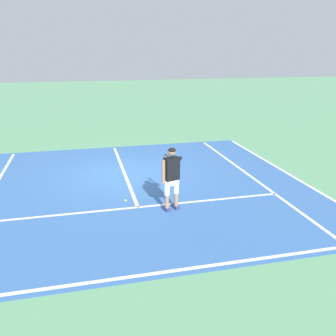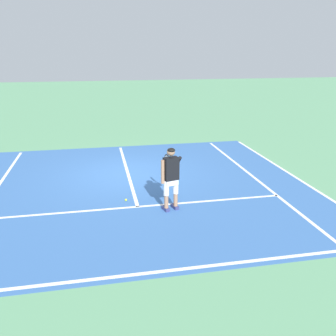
# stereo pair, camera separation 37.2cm
# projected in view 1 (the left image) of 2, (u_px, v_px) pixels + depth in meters

# --- Properties ---
(ground_plane) EXTENTS (80.00, 80.00, 0.00)m
(ground_plane) POSITION_uv_depth(u_px,v_px,m) (125.00, 174.00, 12.49)
(ground_plane) COLOR #609E70
(court_inner_surface) EXTENTS (10.98, 9.92, 0.00)m
(court_inner_surface) POSITION_uv_depth(u_px,v_px,m) (130.00, 186.00, 11.40)
(court_inner_surface) COLOR #3866A8
(court_inner_surface) RESTS_ON ground
(line_baseline) EXTENTS (10.98, 0.10, 0.01)m
(line_baseline) POSITION_uv_depth(u_px,v_px,m) (164.00, 272.00, 7.00)
(line_baseline) COLOR white
(line_baseline) RESTS_ON ground
(line_service) EXTENTS (8.23, 0.10, 0.01)m
(line_service) POSITION_uv_depth(u_px,v_px,m) (138.00, 207.00, 9.88)
(line_service) COLOR white
(line_service) RESTS_ON ground
(line_centre_service) EXTENTS (0.10, 6.40, 0.01)m
(line_centre_service) POSITION_uv_depth(u_px,v_px,m) (124.00, 171.00, 12.84)
(line_centre_service) COLOR white
(line_centre_service) RESTS_ON ground
(line_singles_right) EXTENTS (0.10, 9.52, 0.01)m
(line_singles_right) POSITION_uv_depth(u_px,v_px,m) (250.00, 176.00, 12.32)
(line_singles_right) COLOR white
(line_singles_right) RESTS_ON ground
(line_doubles_right) EXTENTS (0.10, 9.52, 0.01)m
(line_doubles_right) POSITION_uv_depth(u_px,v_px,m) (287.00, 173.00, 12.63)
(line_doubles_right) COLOR white
(line_doubles_right) RESTS_ON ground
(tennis_player) EXTENTS (0.58, 1.21, 1.71)m
(tennis_player) POSITION_uv_depth(u_px,v_px,m) (171.00, 175.00, 9.46)
(tennis_player) COLOR navy
(tennis_player) RESTS_ON ground
(tennis_ball_near_feet) EXTENTS (0.07, 0.07, 0.07)m
(tennis_ball_near_feet) POSITION_uv_depth(u_px,v_px,m) (125.00, 201.00, 10.24)
(tennis_ball_near_feet) COLOR #CCE02D
(tennis_ball_near_feet) RESTS_ON ground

